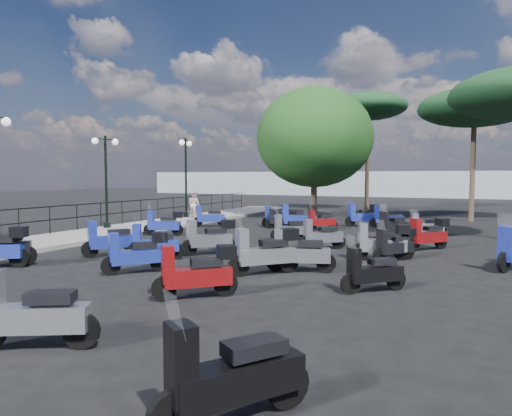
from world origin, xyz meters
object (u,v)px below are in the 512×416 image
at_px(scooter_29, 426,226).
at_px(broadleaf_tree, 314,138).
at_px(scooter_11, 321,221).
at_px(scooter_17, 363,215).
at_px(scooter_4, 277,218).
at_px(scooter_14, 299,253).
at_px(scooter_8, 209,238).
at_px(scooter_13, 136,253).
at_px(scooter_20, 265,252).
at_px(pine_2, 368,107).
at_px(scooter_2, 110,240).
at_px(scooter_15, 321,236).
at_px(pine_0, 475,108).
at_px(scooter_22, 428,235).
at_px(scooter_7, 154,244).
at_px(scooter_23, 387,218).
at_px(lamp_post_1, 106,175).
at_px(pedestrian_far, 194,204).
at_px(scooter_10, 280,220).
at_px(scooter_19, 196,273).
at_px(scooter_5, 209,217).
at_px(lamp_post_2, 186,172).
at_px(scooter_3, 164,224).
at_px(scooter_18, 230,377).
at_px(scooter_16, 298,217).
at_px(scooter_9, 290,229).
at_px(scooter_28, 392,226).
at_px(scooter_25, 372,272).
at_px(scooter_12, 31,315).
at_px(scooter_21, 395,245).
at_px(scooter_26, 382,242).

distance_m(scooter_29, broadleaf_tree, 9.85).
height_order(scooter_11, scooter_17, scooter_17).
height_order(scooter_4, scooter_14, scooter_14).
relative_size(scooter_8, scooter_13, 1.04).
bearing_deg(scooter_20, pine_2, -41.41).
height_order(scooter_2, scooter_29, scooter_2).
distance_m(scooter_15, pine_0, 14.39).
relative_size(scooter_11, scooter_22, 0.88).
distance_m(scooter_13, scooter_22, 9.41).
bearing_deg(scooter_11, scooter_7, 129.20).
bearing_deg(scooter_13, scooter_23, -67.00).
distance_m(lamp_post_1, pedestrian_far, 5.93).
xyz_separation_m(scooter_10, scooter_19, (3.24, -12.03, 0.11)).
distance_m(scooter_4, scooter_8, 8.09).
distance_m(scooter_5, scooter_23, 8.49).
distance_m(lamp_post_2, pine_0, 15.92).
xyz_separation_m(scooter_3, scooter_17, (6.56, 7.09, 0.03)).
bearing_deg(scooter_20, scooter_4, -25.66).
height_order(lamp_post_1, scooter_18, lamp_post_1).
distance_m(scooter_16, scooter_22, 6.93).
xyz_separation_m(scooter_13, scooter_19, (2.67, -1.34, 0.02)).
bearing_deg(pedestrian_far, scooter_2, 131.74).
relative_size(scooter_9, scooter_28, 0.83).
xyz_separation_m(scooter_2, pine_2, (3.13, 21.53, 6.70)).
bearing_deg(scooter_3, scooter_7, -166.63).
relative_size(scooter_14, scooter_20, 1.15).
bearing_deg(pedestrian_far, scooter_25, 157.78).
distance_m(scooter_14, scooter_22, 5.77).
xyz_separation_m(lamp_post_1, scooter_16, (7.49, 4.22, -1.91)).
bearing_deg(scooter_14, scooter_2, 74.52).
xyz_separation_m(scooter_11, broadleaf_tree, (-2.24, 5.67, 4.24)).
bearing_deg(scooter_12, scooter_14, -42.78).
distance_m(scooter_12, scooter_25, 6.44).
bearing_deg(scooter_11, broadleaf_tree, -15.76).
relative_size(pedestrian_far, scooter_28, 0.96).
relative_size(scooter_18, scooter_25, 1.24).
height_order(lamp_post_2, scooter_12, lamp_post_2).
distance_m(lamp_post_2, scooter_16, 7.92).
bearing_deg(scooter_8, scooter_21, -126.22).
bearing_deg(scooter_25, scooter_13, 52.99).
bearing_deg(scooter_4, scooter_14, 168.20).
bearing_deg(scooter_16, scooter_12, 155.28).
bearing_deg(scooter_5, pine_0, -89.15).
relative_size(scooter_18, scooter_28, 0.99).
relative_size(lamp_post_2, scooter_12, 2.71).
distance_m(scooter_10, scooter_22, 7.74).
bearing_deg(scooter_19, scooter_22, -66.84).
bearing_deg(scooter_14, scooter_26, -49.42).
bearing_deg(scooter_22, scooter_3, 44.06).
height_order(scooter_7, pine_0, pine_0).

